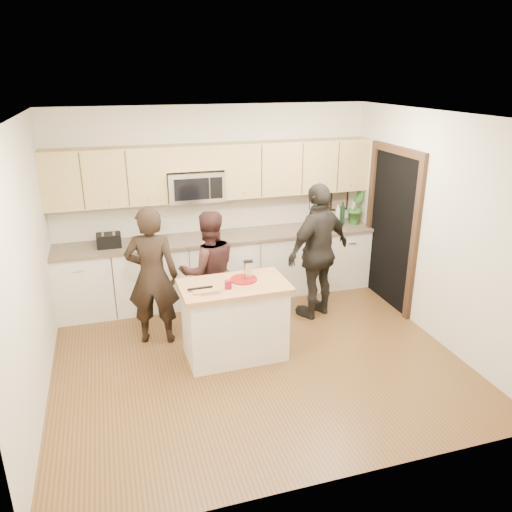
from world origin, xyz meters
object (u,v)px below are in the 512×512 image
object	(u,v)px
woman_right	(319,252)
woman_left	(152,276)
island	(235,320)
toaster	(109,240)
woman_center	(209,271)

from	to	relation	value
woman_right	woman_left	bearing A→B (deg)	-22.02
island	toaster	bearing A→B (deg)	128.08
toaster	woman_right	world-z (taller)	woman_right
woman_right	island	bearing A→B (deg)	3.48
toaster	woman_left	distance (m)	1.09
woman_left	woman_center	world-z (taller)	woman_left
woman_right	toaster	bearing A→B (deg)	-43.10
woman_center	woman_right	size ratio (longest dim) A/B	0.86
toaster	woman_right	xyz separation A→B (m)	(2.61, -0.88, -0.12)
toaster	woman_left	size ratio (longest dim) A/B	0.18
toaster	woman_left	world-z (taller)	woman_left
island	woman_right	world-z (taller)	woman_right
woman_center	island	bearing A→B (deg)	97.25
toaster	woman_right	bearing A→B (deg)	-18.72
woman_left	woman_right	world-z (taller)	woman_right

